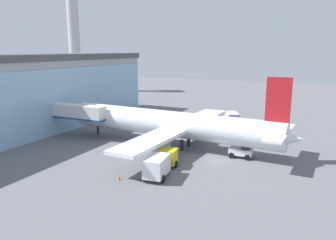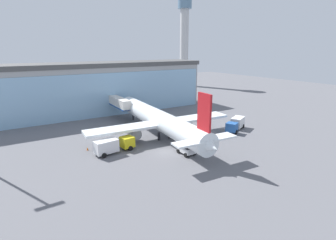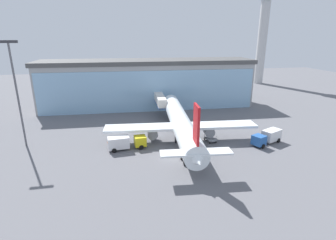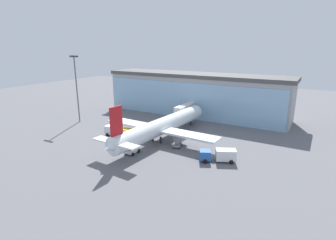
{
  "view_description": "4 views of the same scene",
  "coord_description": "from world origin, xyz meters",
  "px_view_note": "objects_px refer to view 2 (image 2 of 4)",
  "views": [
    {
      "loc": [
        -42.69,
        -10.89,
        15.0
      ],
      "look_at": [
        6.28,
        10.36,
        3.51
      ],
      "focal_mm": 35.0,
      "sensor_mm": 36.0,
      "label": 1
    },
    {
      "loc": [
        -24.32,
        -36.76,
        18.12
      ],
      "look_at": [
        4.99,
        7.32,
        3.54
      ],
      "focal_mm": 28.0,
      "sensor_mm": 36.0,
      "label": 2
    },
    {
      "loc": [
        -9.17,
        -42.54,
        21.16
      ],
      "look_at": [
        1.02,
        9.71,
        3.9
      ],
      "focal_mm": 28.0,
      "sensor_mm": 36.0,
      "label": 3
    },
    {
      "loc": [
        34.79,
        -46.12,
        22.57
      ],
      "look_at": [
        4.67,
        9.27,
        5.12
      ],
      "focal_mm": 28.0,
      "sensor_mm": 36.0,
      "label": 4
    }
  ],
  "objects_px": {
    "control_tower": "(184,37)",
    "safety_cone_nose": "(187,142)",
    "catering_truck": "(113,145)",
    "pushback_tug": "(187,149)",
    "jet_bridge": "(116,102)",
    "airplane": "(159,120)",
    "baggage_cart": "(189,132)",
    "safety_cone_wingtip": "(87,149)",
    "fuel_truck": "(236,124)"
  },
  "relations": [
    {
      "from": "catering_truck",
      "to": "baggage_cart",
      "type": "distance_m",
      "value": 17.48
    },
    {
      "from": "pushback_tug",
      "to": "jet_bridge",
      "type": "bearing_deg",
      "value": 1.37
    },
    {
      "from": "control_tower",
      "to": "pushback_tug",
      "type": "xyz_separation_m",
      "value": [
        -52.77,
        -71.17,
        -22.02
      ]
    },
    {
      "from": "jet_bridge",
      "to": "catering_truck",
      "type": "relative_size",
      "value": 1.98
    },
    {
      "from": "jet_bridge",
      "to": "airplane",
      "type": "xyz_separation_m",
      "value": [
        1.39,
        -19.33,
        -0.81
      ]
    },
    {
      "from": "catering_truck",
      "to": "baggage_cart",
      "type": "bearing_deg",
      "value": -3.76
    },
    {
      "from": "jet_bridge",
      "to": "fuel_truck",
      "type": "height_order",
      "value": "jet_bridge"
    },
    {
      "from": "catering_truck",
      "to": "control_tower",
      "type": "bearing_deg",
      "value": 39.55
    },
    {
      "from": "safety_cone_nose",
      "to": "airplane",
      "type": "bearing_deg",
      "value": 106.29
    },
    {
      "from": "airplane",
      "to": "pushback_tug",
      "type": "distance_m",
      "value": 11.43
    },
    {
      "from": "baggage_cart",
      "to": "safety_cone_wingtip",
      "type": "distance_m",
      "value": 21.24
    },
    {
      "from": "airplane",
      "to": "safety_cone_wingtip",
      "type": "bearing_deg",
      "value": 93.02
    },
    {
      "from": "baggage_cart",
      "to": "airplane",
      "type": "bearing_deg",
      "value": 54.58
    },
    {
      "from": "jet_bridge",
      "to": "baggage_cart",
      "type": "relative_size",
      "value": 4.86
    },
    {
      "from": "jet_bridge",
      "to": "safety_cone_wingtip",
      "type": "height_order",
      "value": "jet_bridge"
    },
    {
      "from": "airplane",
      "to": "pushback_tug",
      "type": "bearing_deg",
      "value": 178.99
    },
    {
      "from": "jet_bridge",
      "to": "catering_truck",
      "type": "bearing_deg",
      "value": 157.56
    },
    {
      "from": "control_tower",
      "to": "baggage_cart",
      "type": "relative_size",
      "value": 13.27
    },
    {
      "from": "jet_bridge",
      "to": "fuel_truck",
      "type": "distance_m",
      "value": 31.29
    },
    {
      "from": "catering_truck",
      "to": "baggage_cart",
      "type": "height_order",
      "value": "catering_truck"
    },
    {
      "from": "jet_bridge",
      "to": "safety_cone_wingtip",
      "type": "relative_size",
      "value": 26.92
    },
    {
      "from": "baggage_cart",
      "to": "control_tower",
      "type": "bearing_deg",
      "value": -46.64
    },
    {
      "from": "control_tower",
      "to": "jet_bridge",
      "type": "bearing_deg",
      "value": -142.41
    },
    {
      "from": "safety_cone_wingtip",
      "to": "pushback_tug",
      "type": "bearing_deg",
      "value": -39.71
    },
    {
      "from": "pushback_tug",
      "to": "catering_truck",
      "type": "bearing_deg",
      "value": 54.09
    },
    {
      "from": "pushback_tug",
      "to": "safety_cone_wingtip",
      "type": "bearing_deg",
      "value": 51.29
    },
    {
      "from": "catering_truck",
      "to": "pushback_tug",
      "type": "distance_m",
      "value": 13.09
    },
    {
      "from": "fuel_truck",
      "to": "safety_cone_wingtip",
      "type": "height_order",
      "value": "fuel_truck"
    },
    {
      "from": "control_tower",
      "to": "fuel_truck",
      "type": "height_order",
      "value": "control_tower"
    },
    {
      "from": "baggage_cart",
      "to": "fuel_truck",
      "type": "bearing_deg",
      "value": -116.73
    },
    {
      "from": "airplane",
      "to": "baggage_cart",
      "type": "xyz_separation_m",
      "value": [
        5.8,
        -2.69,
        -3.06
      ]
    },
    {
      "from": "control_tower",
      "to": "pushback_tug",
      "type": "height_order",
      "value": "control_tower"
    },
    {
      "from": "control_tower",
      "to": "fuel_truck",
      "type": "distance_m",
      "value": 77.61
    },
    {
      "from": "fuel_truck",
      "to": "baggage_cart",
      "type": "relative_size",
      "value": 2.48
    },
    {
      "from": "safety_cone_wingtip",
      "to": "baggage_cart",
      "type": "bearing_deg",
      "value": -8.79
    },
    {
      "from": "safety_cone_nose",
      "to": "jet_bridge",
      "type": "bearing_deg",
      "value": 97.4
    },
    {
      "from": "control_tower",
      "to": "catering_truck",
      "type": "height_order",
      "value": "control_tower"
    },
    {
      "from": "airplane",
      "to": "fuel_truck",
      "type": "bearing_deg",
      "value": -104.16
    },
    {
      "from": "safety_cone_wingtip",
      "to": "jet_bridge",
      "type": "bearing_deg",
      "value": 53.67
    },
    {
      "from": "control_tower",
      "to": "safety_cone_nose",
      "type": "xyz_separation_m",
      "value": [
        -49.55,
        -67.02,
        -22.72
      ]
    },
    {
      "from": "airplane",
      "to": "catering_truck",
      "type": "height_order",
      "value": "airplane"
    },
    {
      "from": "catering_truck",
      "to": "pushback_tug",
      "type": "relative_size",
      "value": 2.31
    },
    {
      "from": "baggage_cart",
      "to": "safety_cone_nose",
      "type": "relative_size",
      "value": 5.54
    },
    {
      "from": "airplane",
      "to": "catering_truck",
      "type": "bearing_deg",
      "value": 110.56
    },
    {
      "from": "control_tower",
      "to": "safety_cone_nose",
      "type": "height_order",
      "value": "control_tower"
    },
    {
      "from": "pushback_tug",
      "to": "safety_cone_wingtip",
      "type": "height_order",
      "value": "pushback_tug"
    },
    {
      "from": "control_tower",
      "to": "safety_cone_nose",
      "type": "relative_size",
      "value": 73.47
    },
    {
      "from": "control_tower",
      "to": "safety_cone_wingtip",
      "type": "xyz_separation_m",
      "value": [
        -66.77,
        -59.54,
        -22.72
      ]
    },
    {
      "from": "safety_cone_wingtip",
      "to": "catering_truck",
      "type": "bearing_deg",
      "value": -46.81
    },
    {
      "from": "airplane",
      "to": "fuel_truck",
      "type": "distance_m",
      "value": 18.01
    }
  ]
}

